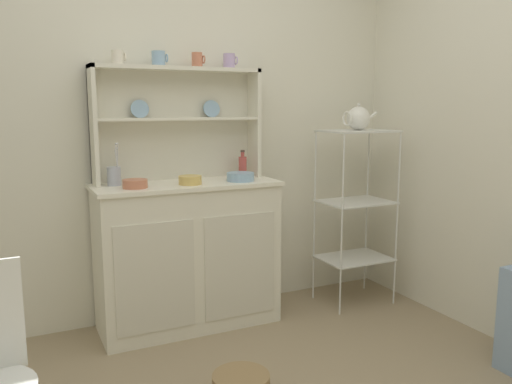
# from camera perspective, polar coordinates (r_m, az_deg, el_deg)

# --- Properties ---
(wall_back) EXTENTS (3.84, 0.05, 2.50)m
(wall_back) POSITION_cam_1_polar(r_m,az_deg,el_deg) (3.38, -9.64, 7.30)
(wall_back) COLOR silver
(wall_back) RESTS_ON ground
(hutch_cabinet) EXTENTS (1.12, 0.45, 0.91)m
(hutch_cabinet) POSITION_cam_1_polar(r_m,az_deg,el_deg) (3.27, -7.48, -6.66)
(hutch_cabinet) COLOR silver
(hutch_cabinet) RESTS_ON ground
(hutch_shelf_unit) EXTENTS (1.05, 0.18, 0.69)m
(hutch_shelf_unit) POSITION_cam_1_polar(r_m,az_deg,el_deg) (3.30, -8.70, 8.37)
(hutch_shelf_unit) COLOR silver
(hutch_shelf_unit) RESTS_ON hutch_cabinet
(bakers_rack) EXTENTS (0.47, 0.35, 1.21)m
(bakers_rack) POSITION_cam_1_polar(r_m,az_deg,el_deg) (3.64, 10.90, -0.49)
(bakers_rack) COLOR silver
(bakers_rack) RESTS_ON ground
(cup_cream_0) EXTENTS (0.08, 0.07, 0.08)m
(cup_cream_0) POSITION_cam_1_polar(r_m,az_deg,el_deg) (3.19, -14.92, 14.09)
(cup_cream_0) COLOR silver
(cup_cream_0) RESTS_ON hutch_shelf_unit
(cup_sky_1) EXTENTS (0.09, 0.08, 0.09)m
(cup_sky_1) POSITION_cam_1_polar(r_m,az_deg,el_deg) (3.24, -10.61, 14.20)
(cup_sky_1) COLOR #8EB2D1
(cup_sky_1) RESTS_ON hutch_shelf_unit
(cup_terracotta_2) EXTENTS (0.08, 0.07, 0.09)m
(cup_terracotta_2) POSITION_cam_1_polar(r_m,az_deg,el_deg) (3.31, -6.45, 14.21)
(cup_terracotta_2) COLOR #C67556
(cup_terracotta_2) RESTS_ON hutch_shelf_unit
(cup_lilac_3) EXTENTS (0.09, 0.08, 0.09)m
(cup_lilac_3) POSITION_cam_1_polar(r_m,az_deg,el_deg) (3.39, -2.93, 14.16)
(cup_lilac_3) COLOR #B79ECC
(cup_lilac_3) RESTS_ON hutch_shelf_unit
(bowl_mixing_large) EXTENTS (0.14, 0.14, 0.05)m
(bowl_mixing_large) POSITION_cam_1_polar(r_m,az_deg,el_deg) (3.02, -13.13, 0.89)
(bowl_mixing_large) COLOR #C67556
(bowl_mixing_large) RESTS_ON hutch_cabinet
(bowl_floral_medium) EXTENTS (0.14, 0.14, 0.05)m
(bowl_floral_medium) POSITION_cam_1_polar(r_m,az_deg,el_deg) (3.10, -7.24, 1.31)
(bowl_floral_medium) COLOR #DBB760
(bowl_floral_medium) RESTS_ON hutch_cabinet
(bowl_cream_small) EXTENTS (0.17, 0.17, 0.05)m
(bowl_cream_small) POSITION_cam_1_polar(r_m,az_deg,el_deg) (3.22, -1.72, 1.68)
(bowl_cream_small) COLOR #8EB2D1
(bowl_cream_small) RESTS_ON hutch_cabinet
(jam_bottle) EXTENTS (0.05, 0.05, 0.18)m
(jam_bottle) POSITION_cam_1_polar(r_m,az_deg,el_deg) (3.40, -1.47, 2.87)
(jam_bottle) COLOR #B74C47
(jam_bottle) RESTS_ON hutch_cabinet
(utensil_jar) EXTENTS (0.08, 0.08, 0.25)m
(utensil_jar) POSITION_cam_1_polar(r_m,az_deg,el_deg) (3.14, -15.29, 1.78)
(utensil_jar) COLOR #B2B7C6
(utensil_jar) RESTS_ON hutch_cabinet
(porcelain_teapot) EXTENTS (0.25, 0.16, 0.18)m
(porcelain_teapot) POSITION_cam_1_polar(r_m,az_deg,el_deg) (3.59, 11.14, 7.94)
(porcelain_teapot) COLOR white
(porcelain_teapot) RESTS_ON bakers_rack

